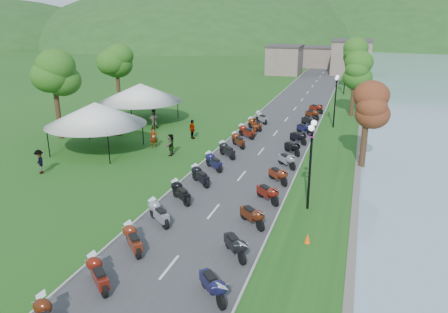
% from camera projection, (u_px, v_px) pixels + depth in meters
% --- Properties ---
extents(road, '(7.00, 120.00, 0.02)m').
position_uv_depth(road, '(286.00, 120.00, 46.35)').
color(road, '#3E3E41').
rests_on(road, ground).
extents(hills_backdrop, '(360.00, 120.00, 76.00)m').
position_uv_depth(hills_backdrop, '(349.00, 41.00, 191.54)').
color(hills_backdrop, '#285621').
rests_on(hills_backdrop, ground).
extents(far_building, '(18.00, 16.00, 5.00)m').
position_uv_depth(far_building, '(315.00, 58.00, 86.99)').
color(far_building, gray).
rests_on(far_building, ground).
extents(moto_row_left, '(2.60, 47.07, 1.10)m').
position_uv_depth(moto_row_left, '(172.00, 203.00, 24.37)').
color(moto_row_left, '#331411').
rests_on(moto_row_left, ground).
extents(moto_row_right, '(2.60, 44.67, 1.10)m').
position_uv_depth(moto_row_right, '(282.00, 167.00, 30.20)').
color(moto_row_right, '#331411').
rests_on(moto_row_right, ground).
extents(vendor_tent_main, '(5.34, 5.34, 4.00)m').
position_uv_depth(vendor_tent_main, '(97.00, 127.00, 35.11)').
color(vendor_tent_main, white).
rests_on(vendor_tent_main, ground).
extents(vendor_tent_side, '(5.63, 5.63, 4.00)m').
position_uv_depth(vendor_tent_side, '(141.00, 103.00, 44.65)').
color(vendor_tent_side, white).
rests_on(vendor_tent_side, ground).
extents(tree_park_left, '(3.37, 3.37, 9.36)m').
position_uv_depth(tree_park_left, '(55.00, 86.00, 37.91)').
color(tree_park_left, '#32721D').
rests_on(tree_park_left, ground).
extents(tree_lakeside, '(2.50, 2.50, 6.94)m').
position_uv_depth(tree_lakeside, '(366.00, 120.00, 30.94)').
color(tree_lakeside, '#32721D').
rests_on(tree_lakeside, ground).
extents(pedestrian_a, '(0.78, 0.72, 1.74)m').
position_uv_depth(pedestrian_a, '(154.00, 148.00, 36.43)').
color(pedestrian_a, slate).
rests_on(pedestrian_a, ground).
extents(pedestrian_b, '(0.98, 0.65, 1.86)m').
position_uv_depth(pedestrian_b, '(154.00, 128.00, 42.94)').
color(pedestrian_b, slate).
rests_on(pedestrian_b, ground).
extents(pedestrian_c, '(1.13, 1.06, 1.70)m').
position_uv_depth(pedestrian_c, '(41.00, 173.00, 30.58)').
color(pedestrian_c, slate).
rests_on(pedestrian_c, ground).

